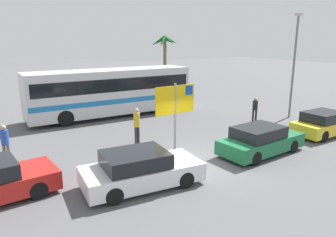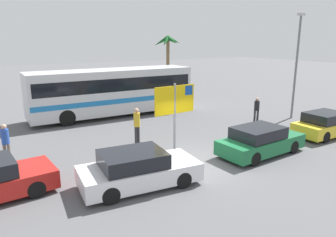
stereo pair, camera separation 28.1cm
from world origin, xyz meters
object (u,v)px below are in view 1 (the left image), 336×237
car_white (140,170)px  pedestrian_near_sign (5,141)px  bus_front_coach (111,90)px  ferry_sign (176,102)px  pedestrian_by_bus (255,108)px  car_yellow (324,124)px  car_green (260,140)px  pedestrian_crossing_lot (137,123)px

car_white → pedestrian_near_sign: 6.33m
bus_front_coach → ferry_sign: ferry_sign is taller
pedestrian_near_sign → pedestrian_by_bus: size_ratio=1.05×
car_yellow → car_white: size_ratio=0.92×
ferry_sign → pedestrian_by_bus: ferry_sign is taller
car_green → pedestrian_by_bus: pedestrian_by_bus is taller
ferry_sign → car_green: bearing=-43.8°
pedestrian_crossing_lot → pedestrian_by_bus: 8.30m
car_yellow → pedestrian_by_bus: size_ratio=2.54×
ferry_sign → pedestrian_crossing_lot: ferry_sign is taller
car_yellow → pedestrian_near_sign: size_ratio=2.42×
car_yellow → pedestrian_crossing_lot: pedestrian_crossing_lot is taller
pedestrian_near_sign → ferry_sign: bearing=-79.2°
bus_front_coach → car_green: size_ratio=2.53×
car_white → pedestrian_by_bus: pedestrian_by_bus is taller
ferry_sign → car_yellow: bearing=-19.8°
bus_front_coach → pedestrian_by_bus: (7.11, -6.40, -0.85)m
ferry_sign → car_green: (3.05, -2.45, -1.69)m
bus_front_coach → car_yellow: (8.27, -10.41, -1.15)m
pedestrian_by_bus → ferry_sign: bearing=-31.1°
car_white → car_green: 6.21m
bus_front_coach → car_white: size_ratio=2.52×
bus_front_coach → car_white: 11.28m
pedestrian_near_sign → pedestrian_by_bus: bearing=-62.4°
bus_front_coach → pedestrian_crossing_lot: 6.49m
car_green → pedestrian_near_sign: (-10.06, 4.92, 0.35)m
ferry_sign → car_white: size_ratio=0.73×
car_white → pedestrian_crossing_lot: 4.87m
bus_front_coach → car_green: (2.98, -10.65, -1.15)m
pedestrian_crossing_lot → pedestrian_by_bus: (8.30, -0.06, -0.15)m
car_yellow → pedestrian_crossing_lot: 10.30m
ferry_sign → car_yellow: ferry_sign is taller
car_yellow → pedestrian_near_sign: (-15.35, 4.67, 0.35)m
bus_front_coach → pedestrian_crossing_lot: bus_front_coach is taller
car_white → pedestrian_by_bus: bearing=27.6°
ferry_sign → car_white: 4.39m
car_yellow → ferry_sign: bearing=164.4°
car_white → pedestrian_by_bus: size_ratio=2.76×
pedestrian_crossing_lot → pedestrian_near_sign: (-5.89, 0.61, -0.10)m
car_yellow → pedestrian_by_bus: 4.19m
bus_front_coach → pedestrian_by_bus: size_ratio=6.97×
car_yellow → pedestrian_near_sign: 16.05m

